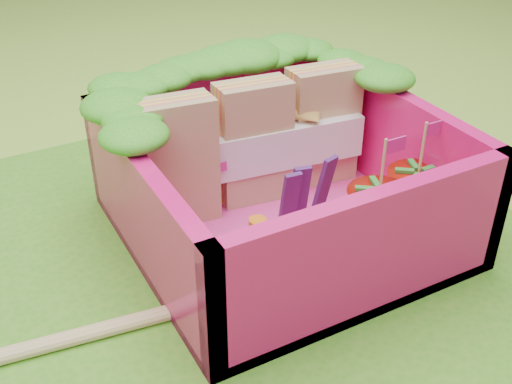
{
  "coord_description": "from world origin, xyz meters",
  "views": [
    {
      "loc": [
        -0.97,
        -2.02,
        1.73
      ],
      "look_at": [
        0.12,
        -0.01,
        0.28
      ],
      "focal_mm": 45.0,
      "sensor_mm": 36.0,
      "label": 1
    }
  ],
  "objects": [
    {
      "name": "ground",
      "position": [
        0.0,
        0.0,
        0.0
      ],
      "size": [
        14.0,
        14.0,
        0.0
      ],
      "primitive_type": "plane",
      "color": "#9CD83D",
      "rests_on": "ground"
    },
    {
      "name": "placemat",
      "position": [
        0.0,
        0.0,
        0.01
      ],
      "size": [
        2.6,
        2.6,
        0.03
      ],
      "primitive_type": "cube",
      "color": "#4B9E23",
      "rests_on": "ground"
    },
    {
      "name": "bento_floor",
      "position": [
        0.25,
        -0.01,
        0.06
      ],
      "size": [
        1.3,
        1.3,
        0.05
      ],
      "primitive_type": "cube",
      "color": "#FF41AB",
      "rests_on": "placemat"
    },
    {
      "name": "bento_box",
      "position": [
        0.25,
        -0.01,
        0.31
      ],
      "size": [
        1.3,
        1.3,
        0.55
      ],
      "color": "#E9136C",
      "rests_on": "placemat"
    },
    {
      "name": "lettuce_ruffle",
      "position": [
        0.25,
        0.47,
        0.64
      ],
      "size": [
        1.43,
        0.77,
        0.11
      ],
      "color": "#348B19",
      "rests_on": "bento_box"
    },
    {
      "name": "sandwich_stack",
      "position": [
        0.25,
        0.25,
        0.36
      ],
      "size": [
        1.08,
        0.29,
        0.58
      ],
      "color": "tan",
      "rests_on": "bento_floor"
    },
    {
      "name": "broccoli",
      "position": [
        -0.22,
        -0.32,
        0.26
      ],
      "size": [
        0.34,
        0.34,
        0.25
      ],
      "color": "#65A650",
      "rests_on": "bento_floor"
    },
    {
      "name": "carrot_sticks",
      "position": [
        -0.02,
        -0.29,
        0.2
      ],
      "size": [
        0.1,
        0.13,
        0.26
      ],
      "color": "orange",
      "rests_on": "bento_floor"
    },
    {
      "name": "purple_wedges",
      "position": [
        0.27,
        -0.15,
        0.27
      ],
      "size": [
        0.26,
        0.07,
        0.38
      ],
      "color": "#481A5C",
      "rests_on": "bento_floor"
    },
    {
      "name": "strawberry_left",
      "position": [
        0.51,
        -0.34,
        0.22
      ],
      "size": [
        0.27,
        0.27,
        0.51
      ],
      "color": "red",
      "rests_on": "bento_floor"
    },
    {
      "name": "strawberry_right",
      "position": [
        0.75,
        -0.3,
        0.22
      ],
      "size": [
        0.27,
        0.27,
        0.51
      ],
      "color": "red",
      "rests_on": "bento_floor"
    },
    {
      "name": "snap_peas",
      "position": [
        0.65,
        -0.25,
        0.11
      ],
      "size": [
        0.6,
        0.51,
        0.05
      ],
      "color": "#50A132",
      "rests_on": "bento_floor"
    },
    {
      "name": "chopsticks",
      "position": [
        -0.99,
        -0.21,
        0.05
      ],
      "size": [
        2.34,
        0.34,
        0.05
      ],
      "color": "#E1CC7B",
      "rests_on": "placemat"
    }
  ]
}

